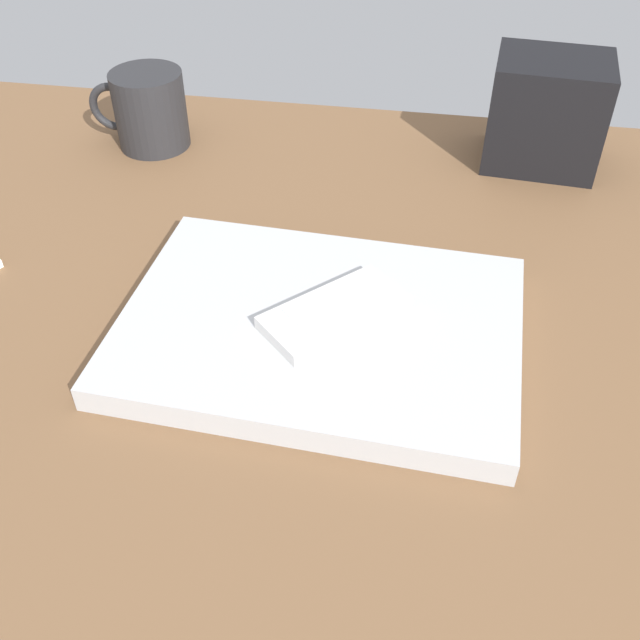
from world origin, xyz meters
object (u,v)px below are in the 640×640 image
coffee_mug (149,110)px  laptop_closed (320,328)px  cell_phone_on_laptop (335,313)px  desk_organizer (546,112)px

coffee_mug → laptop_closed: bearing=129.6°
cell_phone_on_laptop → desk_organizer: 37.69cm
laptop_closed → desk_organizer: bearing=-117.1°
coffee_mug → cell_phone_on_laptop: bearing=131.1°
desk_organizer → laptop_closed: bearing=64.8°
laptop_closed → coffee_mug: (24.65, -29.78, 3.17)cm
coffee_mug → desk_organizer: bearing=-175.6°
cell_phone_on_laptop → coffee_mug: 39.30cm
laptop_closed → desk_organizer: desk_organizer is taller
desk_organizer → coffee_mug: size_ratio=1.06×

